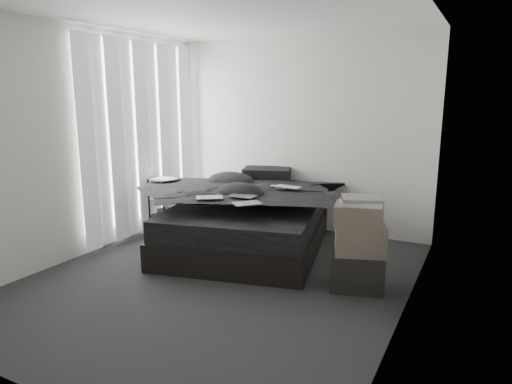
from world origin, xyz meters
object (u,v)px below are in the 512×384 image
at_px(box_lower, 357,270).
at_px(laptop, 284,181).
at_px(bed, 249,234).
at_px(side_stand, 165,206).

bearing_deg(box_lower, laptop, 145.75).
relative_size(bed, side_stand, 3.10).
bearing_deg(laptop, bed, -154.50).
distance_m(side_stand, box_lower, 2.90).
relative_size(bed, box_lower, 4.58).
height_order(bed, laptop, laptop).
height_order(bed, box_lower, box_lower).
height_order(side_stand, box_lower, side_stand).
xyz_separation_m(laptop, side_stand, (-1.69, -0.13, -0.46)).
bearing_deg(side_stand, bed, -0.66).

